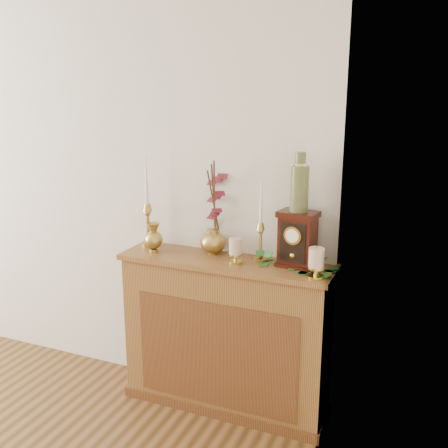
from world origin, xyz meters
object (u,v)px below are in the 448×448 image
at_px(candlestick_left, 148,218).
at_px(mantel_clock, 297,240).
at_px(ginger_jar, 216,211).
at_px(ceramic_vase, 299,185).
at_px(candlestick_center, 260,236).
at_px(bud_vase, 154,238).

height_order(candlestick_left, mantel_clock, candlestick_left).
xyz_separation_m(ginger_jar, ceramic_vase, (0.51, -0.06, 0.20)).
height_order(ginger_jar, mantel_clock, ginger_jar).
height_order(candlestick_left, candlestick_center, candlestick_left).
bearing_deg(mantel_clock, bud_vase, -166.43).
height_order(ginger_jar, ceramic_vase, ceramic_vase).
bearing_deg(ceramic_vase, bud_vase, -174.68).
distance_m(ginger_jar, ceramic_vase, 0.55).
bearing_deg(candlestick_center, ceramic_vase, 0.19).
bearing_deg(candlestick_left, bud_vase, -45.74).
distance_m(mantel_clock, ceramic_vase, 0.30).
xyz_separation_m(candlestick_left, bud_vase, (0.09, -0.10, -0.09)).
height_order(bud_vase, mantel_clock, mantel_clock).
bearing_deg(mantel_clock, ginger_jar, -179.02).
bearing_deg(bud_vase, ceramic_vase, 5.32).
xyz_separation_m(candlestick_center, ginger_jar, (-0.30, 0.06, 0.10)).
bearing_deg(bud_vase, mantel_clock, 5.14).
xyz_separation_m(candlestick_left, candlestick_center, (0.73, -0.02, -0.03)).
xyz_separation_m(candlestick_center, mantel_clock, (0.21, -0.00, 0.00)).
relative_size(bud_vase, ginger_jar, 0.31).
height_order(candlestick_left, bud_vase, candlestick_left).
bearing_deg(candlestick_left, candlestick_center, -1.40).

